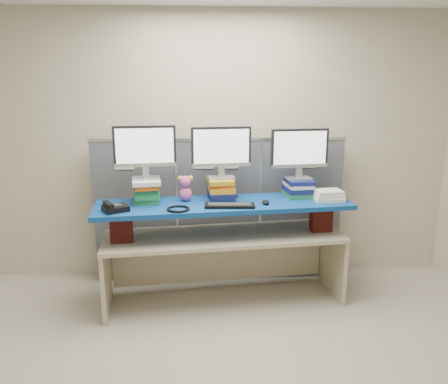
{
  "coord_description": "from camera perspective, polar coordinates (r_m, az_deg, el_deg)",
  "views": [
    {
      "loc": [
        -0.17,
        -2.61,
        2.07
      ],
      "look_at": [
        0.03,
        1.27,
        1.09
      ],
      "focal_mm": 35.0,
      "sensor_mm": 36.0,
      "label": 1
    }
  ],
  "objects": [
    {
      "name": "room",
      "position": [
        2.7,
        0.81,
        -0.26
      ],
      "size": [
        5.0,
        4.0,
        2.8
      ],
      "color": "beige",
      "rests_on": "ground"
    },
    {
      "name": "cubicle_partition",
      "position": [
        4.58,
        -0.69,
        -2.38
      ],
      "size": [
        2.6,
        0.06,
        1.53
      ],
      "color": "#494E56",
      "rests_on": "ground"
    },
    {
      "name": "desk",
      "position": [
        4.17,
        0.0,
        -7.33
      ],
      "size": [
        2.3,
        0.89,
        0.68
      ],
      "rotation": [
        0.0,
        0.0,
        0.11
      ],
      "color": "#B8AA8C",
      "rests_on": "ground"
    },
    {
      "name": "brick_pier_left",
      "position": [
        4.0,
        -13.25,
        -4.54
      ],
      "size": [
        0.21,
        0.13,
        0.27
      ],
      "primitive_type": "cube",
      "rotation": [
        0.0,
        0.0,
        0.11
      ],
      "color": "maroon",
      "rests_on": "desk"
    },
    {
      "name": "brick_pier_right",
      "position": [
        4.28,
        12.57,
        -3.28
      ],
      "size": [
        0.21,
        0.13,
        0.27
      ],
      "primitive_type": "cube",
      "rotation": [
        0.0,
        0.0,
        0.11
      ],
      "color": "maroon",
      "rests_on": "desk"
    },
    {
      "name": "blue_board",
      "position": [
        4.03,
        -0.0,
        -1.67
      ],
      "size": [
        2.4,
        0.83,
        0.04
      ],
      "primitive_type": "cube",
      "rotation": [
        0.0,
        0.0,
        0.11
      ],
      "color": "navy",
      "rests_on": "brick_pier_left"
    },
    {
      "name": "book_stack_left",
      "position": [
        4.07,
        -10.08,
        0.23
      ],
      "size": [
        0.29,
        0.34,
        0.22
      ],
      "color": "#207A3E",
      "rests_on": "blue_board"
    },
    {
      "name": "book_stack_center",
      "position": [
        4.12,
        -0.39,
        0.4
      ],
      "size": [
        0.29,
        0.33,
        0.2
      ],
      "color": "#121B50",
      "rests_on": "blue_board"
    },
    {
      "name": "book_stack_right",
      "position": [
        4.29,
        9.66,
        0.59
      ],
      "size": [
        0.28,
        0.32,
        0.17
      ],
      "color": "#207A3E",
      "rests_on": "blue_board"
    },
    {
      "name": "monitor_left",
      "position": [
        4.0,
        -10.29,
        5.54
      ],
      "size": [
        0.56,
        0.18,
        0.48
      ],
      "rotation": [
        0.0,
        0.0,
        0.11
      ],
      "color": "#A6A5AA",
      "rests_on": "book_stack_left"
    },
    {
      "name": "monitor_center",
      "position": [
        4.04,
        -0.37,
        5.57
      ],
      "size": [
        0.56,
        0.18,
        0.48
      ],
      "rotation": [
        0.0,
        0.0,
        0.11
      ],
      "color": "#A6A5AA",
      "rests_on": "book_stack_center"
    },
    {
      "name": "monitor_right",
      "position": [
        4.23,
        9.83,
        5.32
      ],
      "size": [
        0.56,
        0.18,
        0.48
      ],
      "rotation": [
        0.0,
        0.0,
        0.11
      ],
      "color": "#A6A5AA",
      "rests_on": "book_stack_right"
    },
    {
      "name": "keyboard",
      "position": [
        3.88,
        0.75,
        -1.77
      ],
      "size": [
        0.45,
        0.17,
        0.03
      ],
      "rotation": [
        0.0,
        0.0,
        -0.05
      ],
      "color": "black",
      "rests_on": "blue_board"
    },
    {
      "name": "mouse",
      "position": [
        3.99,
        5.47,
        -1.34
      ],
      "size": [
        0.07,
        0.12,
        0.04
      ],
      "primitive_type": "ellipsoid",
      "rotation": [
        0.0,
        0.0,
        0.1
      ],
      "color": "black",
      "rests_on": "blue_board"
    },
    {
      "name": "desk_phone",
      "position": [
        3.87,
        -14.09,
        -1.99
      ],
      "size": [
        0.26,
        0.25,
        0.08
      ],
      "rotation": [
        0.0,
        0.0,
        0.51
      ],
      "color": "black",
      "rests_on": "blue_board"
    },
    {
      "name": "headset",
      "position": [
        3.81,
        -5.99,
        -2.19
      ],
      "size": [
        0.24,
        0.24,
        0.02
      ],
      "primitive_type": "torus",
      "rotation": [
        0.0,
        0.0,
        -0.19
      ],
      "color": "black",
      "rests_on": "blue_board"
    },
    {
      "name": "plush_toy",
      "position": [
        4.07,
        -5.04,
        0.51
      ],
      "size": [
        0.14,
        0.11,
        0.24
      ],
      "rotation": [
        0.0,
        0.0,
        0.41
      ],
      "color": "#DB5396",
      "rests_on": "blue_board"
    },
    {
      "name": "binder_stack",
      "position": [
        4.22,
        13.48,
        -0.43
      ],
      "size": [
        0.28,
        0.23,
        0.1
      ],
      "rotation": [
        0.0,
        0.0,
        0.06
      ],
      "color": "#EFE2CB",
      "rests_on": "blue_board"
    }
  ]
}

